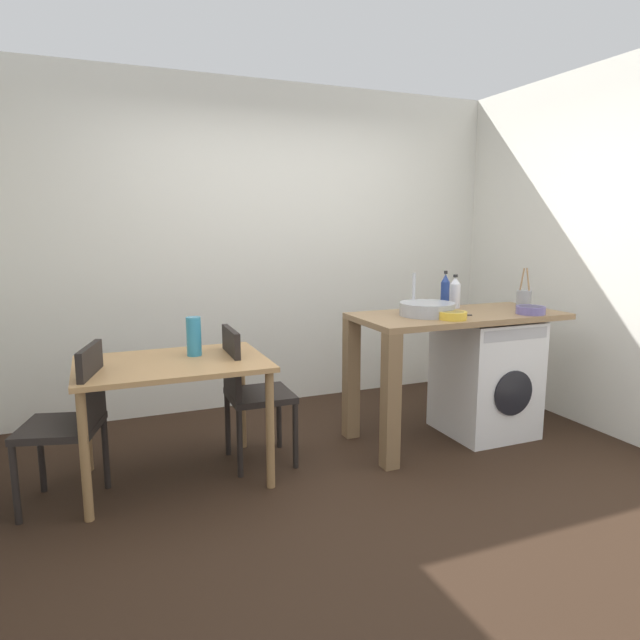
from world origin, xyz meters
name	(u,v)px	position (x,y,z in m)	size (l,w,h in m)	color
ground_plane	(352,483)	(0.00, 0.00, 0.00)	(5.46, 5.46, 0.00)	black
wall_back	(265,247)	(0.00, 1.75, 1.35)	(4.60, 0.10, 2.70)	silver
wall_counter_side	(628,252)	(2.15, 0.00, 1.35)	(0.10, 3.80, 2.70)	silver
dining_table	(173,377)	(-0.97, 0.47, 0.64)	(1.10, 0.76, 0.74)	tan
chair_person_seat	(74,417)	(-1.52, 0.35, 0.51)	(0.49, 0.49, 0.90)	black
chair_opposite	(249,388)	(-0.49, 0.52, 0.51)	(0.41, 0.41, 0.90)	black
kitchen_counter	(432,337)	(0.81, 0.40, 0.76)	(1.50, 0.68, 0.92)	olive
washing_machine	(485,376)	(1.28, 0.40, 0.43)	(0.60, 0.61, 0.86)	white
sink_basin	(427,309)	(0.76, 0.40, 0.97)	(0.38, 0.38, 0.09)	#9EA0A5
tap	(414,292)	(0.76, 0.58, 1.06)	(0.02, 0.02, 0.28)	#B2B2B7
bottle_tall_green	(445,292)	(1.02, 0.57, 1.05)	(0.06, 0.06, 0.29)	navy
bottle_squat_brown	(455,293)	(1.15, 0.63, 1.03)	(0.08, 0.08, 0.25)	silver
mixing_bowl	(452,315)	(0.82, 0.20, 0.95)	(0.19, 0.19, 0.05)	gold
utensil_crock	(524,298)	(1.65, 0.45, 0.99)	(0.11, 0.11, 0.30)	gray
colander	(531,310)	(1.47, 0.18, 0.95)	(0.20, 0.20, 0.06)	slate
vase	(194,336)	(-0.82, 0.57, 0.86)	(0.09, 0.09, 0.24)	teal
scissors	(461,315)	(0.97, 0.30, 0.92)	(0.15, 0.06, 0.01)	#B2B2B7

